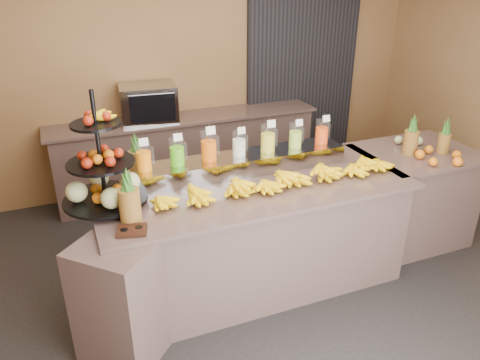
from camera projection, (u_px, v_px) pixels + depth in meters
ground at (268, 302)px, 3.83m from camera, size 6.00×6.00×0.00m
room_envelope at (254, 51)px, 3.76m from camera, size 6.04×5.02×2.82m
buffet_counter at (243, 241)px, 3.81m from camera, size 2.75×1.25×0.93m
right_counter at (410, 195)px, 4.55m from camera, size 1.08×0.88×0.93m
back_ledge at (188, 154)px, 5.52m from camera, size 3.10×0.55×0.93m
pitcher_tray at (239, 164)px, 3.88m from camera, size 1.85×0.30×0.15m
juice_pitcher_orange_a at (144, 158)px, 3.54m from camera, size 0.12×0.12×0.28m
juice_pitcher_green at (177, 153)px, 3.63m from camera, size 0.12×0.12×0.29m
juice_pitcher_orange_b at (209, 148)px, 3.72m from camera, size 0.13×0.13×0.31m
juice_pitcher_milk at (239, 145)px, 3.81m from camera, size 0.11×0.12×0.27m
juice_pitcher_lemon at (268, 140)px, 3.90m from camera, size 0.12×0.13×0.30m
juice_pitcher_lime at (295, 137)px, 3.99m from camera, size 0.11×0.12×0.27m
juice_pitcher_orange_c at (322, 133)px, 4.08m from camera, size 0.12×0.12×0.28m
banana_heap at (279, 177)px, 3.65m from camera, size 2.12×0.19×0.18m
fruit_stand at (108, 177)px, 3.31m from camera, size 0.75×0.75×0.85m
condiment_caddy at (132, 230)px, 3.03m from camera, size 0.22×0.19×0.03m
pineapple_left_a at (130, 202)px, 3.10m from camera, size 0.14×0.14×0.40m
pineapple_left_b at (137, 161)px, 3.75m from camera, size 0.13×0.13×0.39m
right_fruit_pile at (432, 150)px, 4.19m from camera, size 0.42×0.40×0.22m
oven_warmer at (148, 103)px, 5.10m from camera, size 0.64×0.47×0.40m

